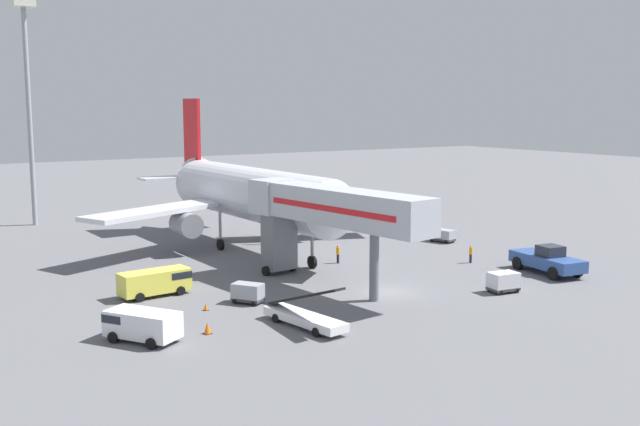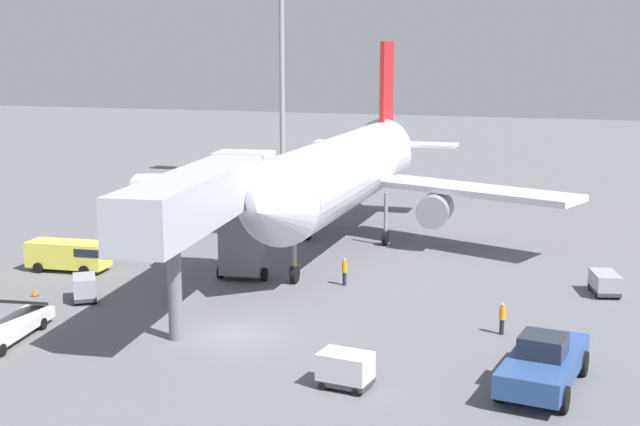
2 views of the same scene
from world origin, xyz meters
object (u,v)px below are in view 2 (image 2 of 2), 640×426
Objects in this scene: service_van_rear_left at (71,254)px; ground_crew_worker_midground at (344,271)px; safety_cone_alpha at (298,264)px; pushback_tug at (543,363)px; belt_loader_truck at (8,326)px; apron_light_mast at (281,11)px; baggage_cart_far_right at (345,369)px; safety_cone_charlie at (35,292)px; jet_bridge at (210,200)px; airplane_at_gate at (345,171)px; baggage_cart_mid_left at (85,287)px; ground_crew_worker_foreground at (502,318)px; baggage_cart_mid_center at (605,282)px.

service_van_rear_left reaches higher than ground_crew_worker_midground.
pushback_tug is at bearing -43.50° from safety_cone_alpha.
belt_loader_truck is 55.72m from apron_light_mast.
safety_cone_charlie is at bearing 160.57° from baggage_cart_far_right.
safety_cone_alpha is at bearing -67.45° from apron_light_mast.
belt_loader_truck reaches higher than service_van_rear_left.
pushback_tug is 61.65m from apron_light_mast.
apron_light_mast is (-0.52, 39.80, 17.05)m from service_van_rear_left.
safety_cone_charlie is 0.02× the size of apron_light_mast.
baggage_cart_far_right is at bearing -40.22° from jet_bridge.
airplane_at_gate is 20.14m from service_van_rear_left.
airplane_at_gate is 23.63m from safety_cone_charlie.
airplane_at_gate reaches higher than baggage_cart_mid_left.
safety_cone_alpha is at bearing 146.80° from ground_crew_worker_foreground.
ground_crew_worker_midground is 3.18× the size of safety_cone_charlie.
ground_crew_worker_midground is 0.06× the size of apron_light_mast.
apron_light_mast reaches higher than ground_crew_worker_midground.
jet_bridge is 9.16m from baggage_cart_mid_left.
baggage_cart_far_right is at bearing -1.28° from belt_loader_truck.
belt_loader_truck is 12.49× the size of safety_cone_alpha.
safety_cone_alpha is at bearing 64.81° from belt_loader_truck.
safety_cone_alpha is (8.57, 18.22, -0.49)m from belt_loader_truck.
apron_light_mast is at bearing 113.62° from baggage_cart_far_right.
belt_loader_truck is 33.13m from baggage_cart_mid_center.
jet_bridge is 11.54× the size of ground_crew_worker_foreground.
pushback_tug is 2.87× the size of baggage_cart_mid_left.
jet_bridge is 47.51m from apron_light_mast.
ground_crew_worker_foreground is at bearing 1.26° from jet_bridge.
baggage_cart_mid_left reaches higher than safety_cone_alpha.
apron_light_mast is (-15.08, 26.58, 12.71)m from airplane_at_gate.
baggage_cart_mid_left is 30.21m from baggage_cart_mid_center.
jet_bridge is at bearing -99.27° from safety_cone_alpha.
baggage_cart_mid_center is at bearing -45.90° from apron_light_mast.
pushback_tug is 4.24× the size of ground_crew_worker_midground.
baggage_cart_mid_left is 4.70× the size of safety_cone_charlie.
safety_cone_alpha is (-14.36, 9.39, -0.59)m from ground_crew_worker_foreground.
baggage_cart_mid_left is at bearing -170.36° from jet_bridge.
safety_cone_alpha is (-16.86, 16.00, -0.86)m from pushback_tug.
ground_crew_worker_foreground reaches higher than baggage_cart_far_right.
jet_bridge is at bearing -73.96° from apron_light_mast.
pushback_tug is 29.60m from safety_cone_charlie.
baggage_cart_far_right reaches higher than safety_cone_alpha.
jet_bridge is 13.83m from service_van_rear_left.
ground_crew_worker_midground reaches higher than baggage_cart_mid_center.
ground_crew_worker_foreground is at bearing 21.06° from belt_loader_truck.
service_van_rear_left is 28.40m from ground_crew_worker_foreground.
belt_loader_truck is 7.23m from baggage_cart_mid_left.
airplane_at_gate is 1.84× the size of jet_bridge.
apron_light_mast is at bearing 123.18° from ground_crew_worker_foreground.
baggage_cart_mid_center is 15.36m from ground_crew_worker_midground.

